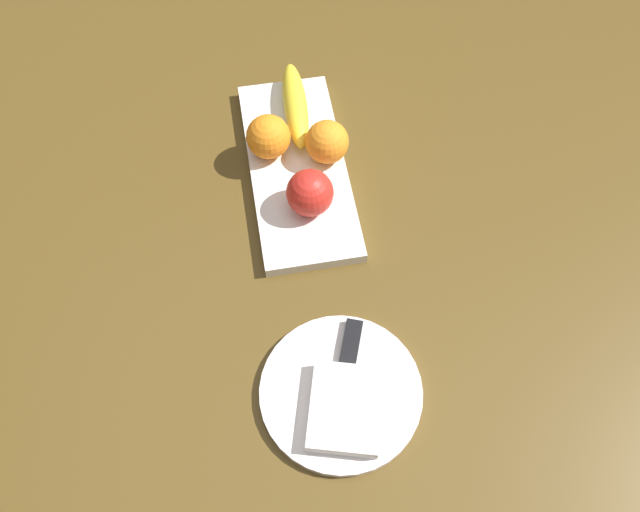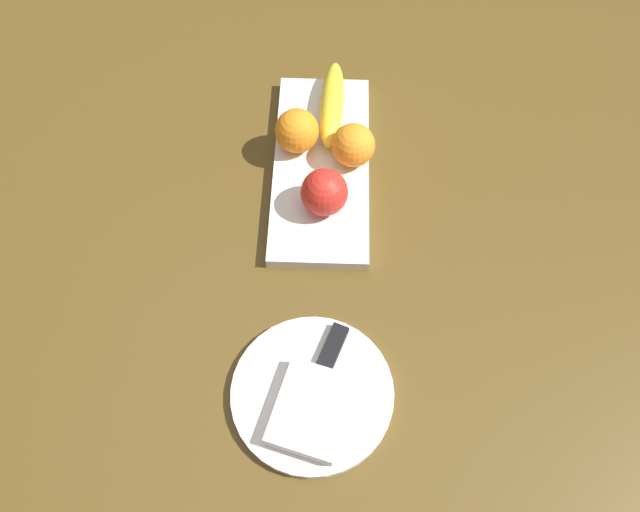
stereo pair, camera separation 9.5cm
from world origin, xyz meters
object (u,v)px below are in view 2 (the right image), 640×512
orange_near_apple (353,145)px  knife (326,364)px  folded_napkin (314,410)px  dinner_plate (315,394)px  banana (332,104)px  apple (324,192)px  orange_near_banana (297,131)px  fruit_tray (324,167)px

orange_near_apple → knife: 0.36m
orange_near_apple → knife: orange_near_apple is taller
folded_napkin → dinner_plate: bearing=180.0°
banana → orange_near_apple: size_ratio=2.66×
apple → dinner_plate: 0.31m
banana → orange_near_banana: (0.08, -0.06, 0.02)m
dinner_plate → banana: bearing=178.8°
apple → banana: 0.20m
fruit_tray → banana: size_ratio=1.99×
fruit_tray → orange_near_banana: bearing=-128.0°
orange_near_apple → folded_napkin: size_ratio=0.60×
orange_near_apple → orange_near_banana: size_ratio=0.98×
orange_near_banana → knife: bearing=8.7°
banana → orange_near_apple: orange_near_apple is taller
knife → dinner_plate: bearing=2.5°
fruit_tray → orange_near_banana: (-0.04, -0.05, 0.05)m
knife → fruit_tray: bearing=-157.2°
dinner_plate → folded_napkin: folded_napkin is taller
banana → folded_napkin: banana is taller
apple → dinner_plate: size_ratio=0.33×
orange_near_banana → folded_napkin: bearing=5.8°
fruit_tray → apple: (0.08, 0.00, 0.05)m
dinner_plate → knife: bearing=161.8°
apple → banana: bearing=177.9°
fruit_tray → banana: bearing=174.8°
apple → fruit_tray: bearing=-178.0°
orange_near_banana → knife: (0.38, 0.06, -0.04)m
orange_near_apple → folded_napkin: 0.43m
orange_near_banana → folded_napkin: (0.45, 0.05, -0.03)m
apple → orange_near_apple: 0.10m
banana → dinner_plate: size_ratio=0.84×
banana → knife: size_ratio=1.08×
orange_near_apple → orange_near_banana: orange_near_banana is taller
fruit_tray → folded_napkin: bearing=-0.0°
dinner_plate → apple: bearing=179.4°
dinner_plate → orange_near_apple: bearing=173.3°
fruit_tray → dinner_plate: 0.39m
apple → orange_near_apple: size_ratio=1.04×
fruit_tray → orange_near_apple: size_ratio=5.29×
fruit_tray → dinner_plate: bearing=0.0°
orange_near_apple → dinner_plate: bearing=-6.7°
orange_near_apple → banana: bearing=-160.1°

